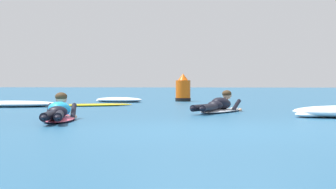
{
  "coord_description": "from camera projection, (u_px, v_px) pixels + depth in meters",
  "views": [
    {
      "loc": [
        0.31,
        -8.36,
        0.67
      ],
      "look_at": [
        -1.13,
        3.71,
        0.43
      ],
      "focal_mm": 64.06,
      "sensor_mm": 36.0,
      "label": 1
    }
  ],
  "objects": [
    {
      "name": "whitewater_far_band",
      "position": [
        11.0,
        104.0,
        16.35
      ],
      "size": [
        2.69,
        1.58,
        0.17
      ],
      "color": "white",
      "rests_on": "ground"
    },
    {
      "name": "surfer_near",
      "position": [
        59.0,
        113.0,
        10.38
      ],
      "size": [
        0.93,
        2.56,
        0.54
      ],
      "color": "#E54C66",
      "rests_on": "ground"
    },
    {
      "name": "surfer_far",
      "position": [
        219.0,
        106.0,
        13.34
      ],
      "size": [
        1.18,
        2.52,
        0.54
      ],
      "color": "silver",
      "rests_on": "ground"
    },
    {
      "name": "ground_plane",
      "position": [
        229.0,
        104.0,
        18.27
      ],
      "size": [
        120.0,
        120.0,
        0.0
      ],
      "primitive_type": "plane",
      "color": "#235B84"
    },
    {
      "name": "channel_marker_buoy",
      "position": [
        183.0,
        90.0,
        21.15
      ],
      "size": [
        0.55,
        0.55,
        0.99
      ],
      "color": "#EA5B0F",
      "rests_on": "ground"
    },
    {
      "name": "whitewater_mid_right",
      "position": [
        119.0,
        100.0,
        20.35
      ],
      "size": [
        1.94,
        1.61,
        0.17
      ],
      "color": "white",
      "rests_on": "ground"
    },
    {
      "name": "drifting_surfboard",
      "position": [
        95.0,
        105.0,
        16.87
      ],
      "size": [
        2.12,
        1.51,
        0.16
      ],
      "color": "yellow",
      "rests_on": "ground"
    }
  ]
}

